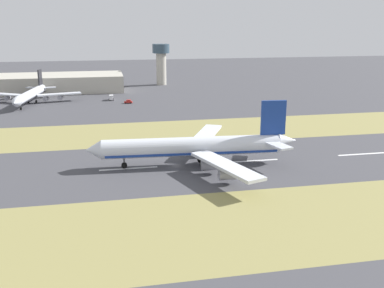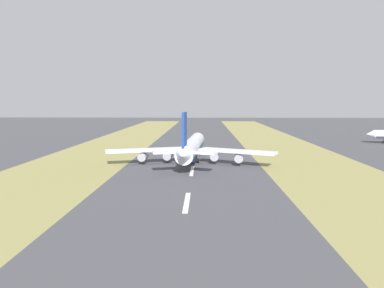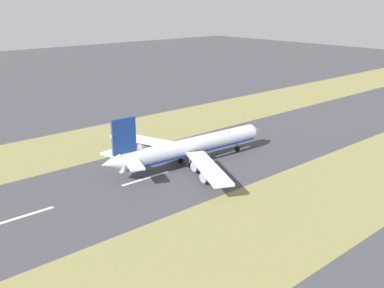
% 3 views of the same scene
% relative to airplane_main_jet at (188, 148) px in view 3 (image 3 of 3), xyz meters
% --- Properties ---
extents(ground_plane, '(800.00, 800.00, 0.00)m').
position_rel_airplane_main_jet_xyz_m(ground_plane, '(0.74, 7.11, -6.02)').
color(ground_plane, '#424247').
extents(grass_median_west, '(40.00, 600.00, 0.01)m').
position_rel_airplane_main_jet_xyz_m(grass_median_west, '(-44.26, 7.11, -6.02)').
color(grass_median_west, olive).
rests_on(grass_median_west, ground).
extents(grass_median_east, '(40.00, 600.00, 0.01)m').
position_rel_airplane_main_jet_xyz_m(grass_median_east, '(45.74, 7.11, -6.02)').
color(grass_median_east, olive).
rests_on(grass_median_east, ground).
extents(centreline_dash_near, '(1.20, 18.00, 0.01)m').
position_rel_airplane_main_jet_xyz_m(centreline_dash_near, '(0.74, -58.10, -6.01)').
color(centreline_dash_near, silver).
rests_on(centreline_dash_near, ground).
extents(centreline_dash_mid, '(1.20, 18.00, 0.01)m').
position_rel_airplane_main_jet_xyz_m(centreline_dash_mid, '(0.74, -18.10, -6.01)').
color(centreline_dash_mid, silver).
rests_on(centreline_dash_mid, ground).
extents(centreline_dash_far, '(1.20, 18.00, 0.01)m').
position_rel_airplane_main_jet_xyz_m(centreline_dash_far, '(0.74, 21.90, -6.01)').
color(centreline_dash_far, silver).
rests_on(centreline_dash_far, ground).
extents(airplane_main_jet, '(64.00, 67.21, 20.20)m').
position_rel_airplane_main_jet_xyz_m(airplane_main_jet, '(0.00, 0.00, 0.00)').
color(airplane_main_jet, silver).
rests_on(airplane_main_jet, ground).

